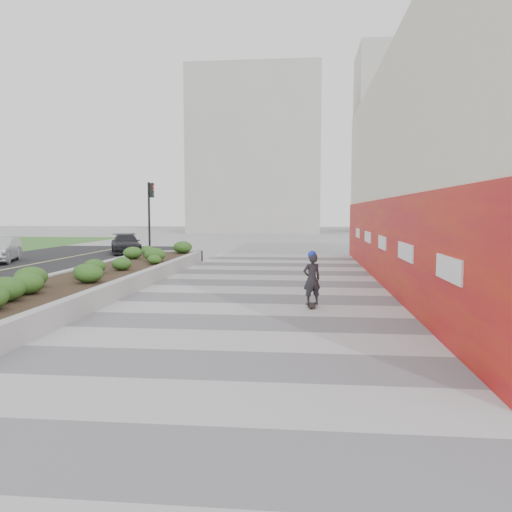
# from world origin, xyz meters

# --- Properties ---
(ground) EXTENTS (160.00, 160.00, 0.00)m
(ground) POSITION_xyz_m (0.00, 0.00, 0.00)
(ground) COLOR gray
(ground) RESTS_ON ground
(walkway) EXTENTS (8.00, 36.00, 0.01)m
(walkway) POSITION_xyz_m (0.00, 3.00, 0.01)
(walkway) COLOR #A8A8AD
(walkway) RESTS_ON ground
(building) EXTENTS (6.04, 24.08, 8.00)m
(building) POSITION_xyz_m (6.98, 8.98, 3.98)
(building) COLOR beige
(building) RESTS_ON ground
(planter) EXTENTS (3.00, 18.00, 0.90)m
(planter) POSITION_xyz_m (-5.50, 7.00, 0.42)
(planter) COLOR #9E9EA0
(planter) RESTS_ON ground
(traffic_signal_near) EXTENTS (0.33, 0.28, 4.20)m
(traffic_signal_near) POSITION_xyz_m (-7.23, 17.50, 2.76)
(traffic_signal_near) COLOR black
(traffic_signal_near) RESTS_ON ground
(distant_bldg_north_l) EXTENTS (16.00, 12.00, 20.00)m
(distant_bldg_north_l) POSITION_xyz_m (-5.00, 55.00, 10.00)
(distant_bldg_north_l) COLOR #ADAAA3
(distant_bldg_north_l) RESTS_ON ground
(distant_bldg_north_r) EXTENTS (14.00, 10.00, 24.00)m
(distant_bldg_north_r) POSITION_xyz_m (15.00, 60.00, 12.00)
(distant_bldg_north_r) COLOR #ADAAA3
(distant_bldg_north_r) RESTS_ON ground
(manhole_cover) EXTENTS (0.44, 0.44, 0.01)m
(manhole_cover) POSITION_xyz_m (0.50, 3.00, 0.00)
(manhole_cover) COLOR #595654
(manhole_cover) RESTS_ON ground
(skateboarder) EXTENTS (0.60, 0.72, 1.53)m
(skateboarder) POSITION_xyz_m (1.49, 3.83, 0.77)
(skateboarder) COLOR beige
(skateboarder) RESTS_ON ground
(car_dark) EXTENTS (3.20, 4.49, 1.21)m
(car_dark) POSITION_xyz_m (-9.74, 20.40, 0.60)
(car_dark) COLOR black
(car_dark) RESTS_ON ground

